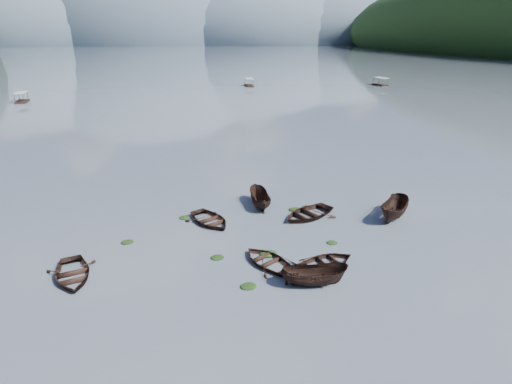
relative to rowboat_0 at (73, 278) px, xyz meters
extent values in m
plane|color=#4F5863|center=(13.73, -4.11, 0.00)|extent=(2400.00, 2400.00, 0.00)
ellipsoid|color=#475666|center=(-246.27, 895.89, 0.00)|extent=(520.00, 520.00, 280.00)
ellipsoid|color=#475666|center=(-46.27, 895.89, 0.00)|extent=(520.00, 520.00, 340.00)
ellipsoid|color=#475666|center=(153.73, 895.89, 0.00)|extent=(520.00, 520.00, 260.00)
ellipsoid|color=#475666|center=(333.73, 895.89, 0.00)|extent=(520.00, 520.00, 220.00)
imported|color=black|center=(0.00, 0.00, 0.00)|extent=(4.33, 5.24, 0.94)
imported|color=black|center=(15.29, -3.68, 0.00)|extent=(4.42, 2.17, 1.64)
imported|color=black|center=(12.95, -0.64, 0.00)|extent=(4.69, 5.12, 0.87)
imported|color=black|center=(16.91, -1.69, 0.00)|extent=(4.76, 3.92, 0.86)
imported|color=black|center=(25.34, 4.61, 0.00)|extent=(4.79, 4.88, 1.92)
imported|color=black|center=(9.52, 6.57, 0.00)|extent=(5.03, 5.60, 0.95)
imported|color=black|center=(18.02, 6.22, 0.00)|extent=(6.23, 5.64, 1.06)
imported|color=black|center=(14.35, 9.34, 0.00)|extent=(1.72, 4.39, 1.69)
ellipsoid|color=black|center=(9.56, 0.69, 0.00)|extent=(0.97, 0.79, 0.21)
ellipsoid|color=black|center=(11.15, -3.18, 0.00)|extent=(1.04, 0.83, 0.23)
ellipsoid|color=black|center=(13.23, 0.49, 0.00)|extent=(1.26, 1.01, 0.27)
ellipsoid|color=black|center=(18.40, 1.27, 0.00)|extent=(0.84, 0.71, 0.19)
ellipsoid|color=black|center=(17.06, -2.39, 0.00)|extent=(1.29, 1.02, 0.27)
ellipsoid|color=black|center=(2.99, 4.27, 0.00)|extent=(0.98, 0.79, 0.21)
ellipsoid|color=black|center=(7.41, 7.95, 0.00)|extent=(0.98, 0.82, 0.20)
ellipsoid|color=black|center=(17.33, 7.83, 0.00)|extent=(1.13, 0.91, 0.25)
camera|label=1|loc=(7.66, -24.14, 14.75)|focal=28.00mm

